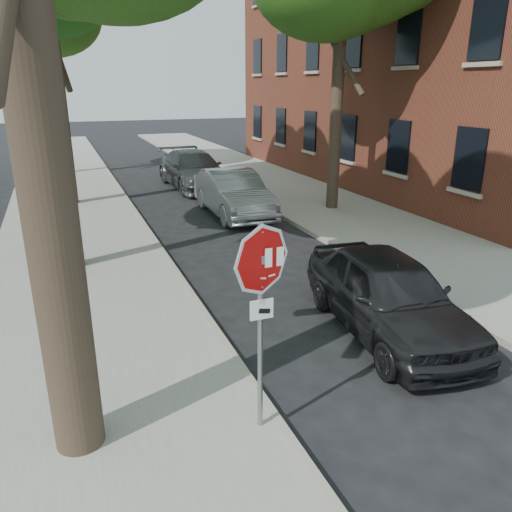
{
  "coord_description": "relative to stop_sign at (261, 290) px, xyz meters",
  "views": [
    {
      "loc": [
        -2.65,
        -4.83,
        4.14
      ],
      "look_at": [
        -0.43,
        0.83,
        2.05
      ],
      "focal_mm": 35.0,
      "sensor_mm": 36.0,
      "label": 1
    }
  ],
  "objects": [
    {
      "name": "stop_sign",
      "position": [
        0.0,
        0.0,
        0.0
      ],
      "size": [
        0.76,
        0.34,
        2.61
      ],
      "color": "gray",
      "rests_on": "sidewalk_left"
    },
    {
      "name": "curb_right",
      "position": [
        4.65,
        12.03,
        -1.88
      ],
      "size": [
        0.12,
        55.0,
        0.13
      ],
      "primitive_type": "cube",
      "color": "#9E9384",
      "rests_on": "ground"
    },
    {
      "name": "ground",
      "position": [
        0.7,
        0.03,
        -1.95
      ],
      "size": [
        120.0,
        120.0,
        0.0
      ],
      "primitive_type": "plane",
      "color": "black",
      "rests_on": "ground"
    },
    {
      "name": "car_b",
      "position": [
        3.3,
        10.63,
        -1.21
      ],
      "size": [
        1.6,
        4.51,
        1.48
      ],
      "primitive_type": "imported",
      "rotation": [
        0.0,
        0.0,
        -0.01
      ],
      "color": "gray",
      "rests_on": "ground"
    },
    {
      "name": "sidewalk_left",
      "position": [
        -1.8,
        12.03,
        -1.89
      ],
      "size": [
        4.0,
        55.0,
        0.12
      ],
      "primitive_type": "cube",
      "color": "gray",
      "rests_on": "ground"
    },
    {
      "name": "curb_left",
      "position": [
        0.25,
        12.03,
        -1.88
      ],
      "size": [
        0.12,
        55.0,
        0.13
      ],
      "primitive_type": "cube",
      "color": "#9E9384",
      "rests_on": "ground"
    },
    {
      "name": "sidewalk_right",
      "position": [
        6.7,
        12.03,
        -1.89
      ],
      "size": [
        4.0,
        55.0,
        0.12
      ],
      "primitive_type": "cube",
      "color": "gray",
      "rests_on": "ground"
    },
    {
      "name": "tree_far",
      "position": [
        -2.02,
        21.14,
        5.26
      ],
      "size": [
        5.29,
        4.91,
        9.33
      ],
      "color": "black",
      "rests_on": "sidewalk_left"
    },
    {
      "name": "car_c",
      "position": [
        3.3,
        15.78,
        -1.19
      ],
      "size": [
        2.31,
        5.28,
        1.51
      ],
      "primitive_type": "imported",
      "rotation": [
        0.0,
        0.0,
        0.04
      ],
      "color": "#424246",
      "rests_on": "ground"
    },
    {
      "name": "car_a",
      "position": [
        3.08,
        1.74,
        -1.23
      ],
      "size": [
        2.16,
        4.38,
        1.44
      ],
      "primitive_type": "imported",
      "rotation": [
        0.0,
        0.0,
        -0.11
      ],
      "color": "black",
      "rests_on": "ground"
    }
  ]
}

